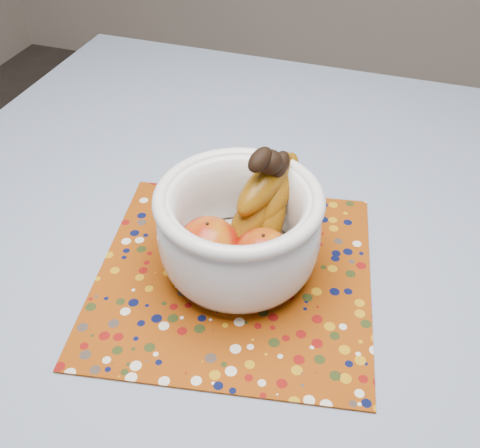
{
  "coord_description": "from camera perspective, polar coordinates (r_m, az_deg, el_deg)",
  "views": [
    {
      "loc": [
        0.19,
        -0.66,
        1.39
      ],
      "look_at": [
        -0.0,
        -0.08,
        0.85
      ],
      "focal_mm": 42.0,
      "sensor_mm": 36.0,
      "label": 1
    }
  ],
  "objects": [
    {
      "name": "placemat",
      "position": [
        0.86,
        -0.61,
        -5.13
      ],
      "size": [
        0.48,
        0.48,
        0.0
      ],
      "primitive_type": "cube",
      "rotation": [
        0.0,
        0.0,
        0.18
      ],
      "color": "#7B3206",
      "rests_on": "tablecloth"
    },
    {
      "name": "table",
      "position": [
        0.99,
        1.44,
        -4.92
      ],
      "size": [
        1.2,
        1.2,
        0.75
      ],
      "color": "brown",
      "rests_on": "ground"
    },
    {
      "name": "fruit_bowl",
      "position": [
        0.82,
        0.61,
        0.18
      ],
      "size": [
        0.24,
        0.26,
        0.2
      ],
      "color": "silver",
      "rests_on": "placemat"
    },
    {
      "name": "tablecloth",
      "position": [
        0.93,
        1.53,
        -1.45
      ],
      "size": [
        1.32,
        1.32,
        0.01
      ],
      "primitive_type": "cube",
      "color": "slate",
      "rests_on": "table"
    }
  ]
}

